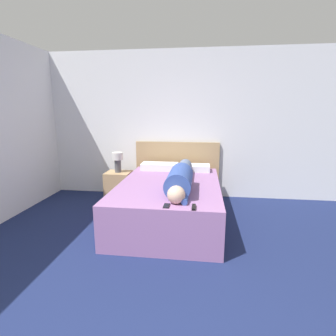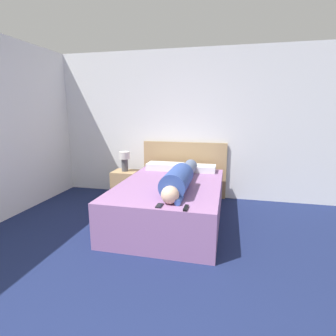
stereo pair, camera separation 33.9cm
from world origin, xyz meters
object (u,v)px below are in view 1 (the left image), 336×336
object	(u,v)px
nightstand	(119,186)
pillow_second	(192,168)
table_lamp	(118,160)
bed	(169,202)
person_lying	(181,178)
cell_phone	(167,206)
pillow_near_headboard	(160,166)
tv_remote	(194,207)

from	to	relation	value
nightstand	pillow_second	bearing A→B (deg)	2.20
table_lamp	pillow_second	size ratio (longest dim) A/B	0.60
table_lamp	nightstand	bearing A→B (deg)	-90.00
nightstand	pillow_second	size ratio (longest dim) A/B	0.87
bed	pillow_second	size ratio (longest dim) A/B	3.52
bed	nightstand	size ratio (longest dim) A/B	4.06
table_lamp	person_lying	bearing A→B (deg)	-39.40
cell_phone	pillow_near_headboard	bearing A→B (deg)	101.58
nightstand	pillow_near_headboard	size ratio (longest dim) A/B	0.82
bed	table_lamp	bearing A→B (deg)	142.51
table_lamp	pillow_near_headboard	size ratio (longest dim) A/B	0.57
nightstand	person_lying	bearing A→B (deg)	-39.40
cell_phone	bed	bearing A→B (deg)	95.18
nightstand	tv_remote	size ratio (longest dim) A/B	3.38
pillow_near_headboard	tv_remote	bearing A→B (deg)	-69.80
bed	pillow_second	distance (m)	0.93
table_lamp	tv_remote	bearing A→B (deg)	-51.21
tv_remote	nightstand	bearing A→B (deg)	128.79
pillow_second	table_lamp	bearing A→B (deg)	-177.80
nightstand	tv_remote	xyz separation A→B (m)	(1.38, -1.71, 0.32)
table_lamp	pillow_second	xyz separation A→B (m)	(1.29, 0.05, -0.11)
nightstand	table_lamp	size ratio (longest dim) A/B	1.45
bed	pillow_near_headboard	bearing A→B (deg)	108.49
table_lamp	tv_remote	xyz separation A→B (m)	(1.38, -1.71, -0.15)
bed	tv_remote	size ratio (longest dim) A/B	13.74
pillow_second	tv_remote	world-z (taller)	pillow_second
bed	cell_phone	xyz separation A→B (m)	(0.08, -0.92, 0.29)
bed	nightstand	xyz separation A→B (m)	(-1.00, 0.77, -0.03)
nightstand	person_lying	distance (m)	1.59
person_lying	tv_remote	bearing A→B (deg)	-75.21
nightstand	cell_phone	world-z (taller)	cell_phone
cell_phone	pillow_second	bearing A→B (deg)	83.24
nightstand	pillow_near_headboard	xyz separation A→B (m)	(0.73, 0.05, 0.36)
nightstand	cell_phone	bearing A→B (deg)	-57.34
nightstand	pillow_near_headboard	world-z (taller)	pillow_near_headboard
cell_phone	nightstand	bearing A→B (deg)	122.66
person_lying	pillow_second	world-z (taller)	person_lying
tv_remote	cell_phone	size ratio (longest dim) A/B	1.15
table_lamp	pillow_second	world-z (taller)	table_lamp
pillow_second	tv_remote	distance (m)	1.76
person_lying	pillow_near_headboard	bearing A→B (deg)	113.92
nightstand	tv_remote	world-z (taller)	tv_remote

